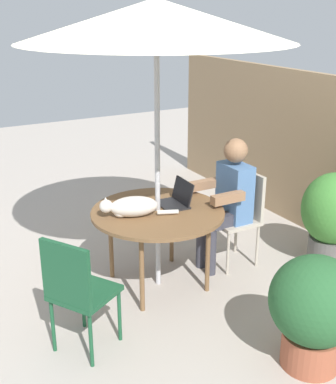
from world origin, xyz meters
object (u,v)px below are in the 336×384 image
Objects in this scene: patio_table at (158,216)px; chair_occupied at (241,210)px; person_seated at (228,197)px; potted_plant_near_fence at (315,308)px; patio_umbrella at (156,21)px; cat at (131,207)px; potted_plant_by_chair at (333,216)px; chair_empty at (76,287)px; laptop at (177,198)px.

chair_occupied is at bearing 90.00° from patio_table.
potted_plant_near_fence is (1.47, -0.33, -0.24)m from person_seated.
patio_umbrella reaches higher than cat.
person_seated is 1.01m from potted_plant_by_chair.
chair_occupied is 1.10× the size of potted_plant_near_fence.
chair_empty is 1.10× the size of potted_plant_near_fence.
cat is at bearing -89.40° from patio_table.
laptop is at bearing 100.04° from patio_table.
potted_plant_near_fence is at bearing -12.56° from person_seated.
cat is 1.93m from potted_plant_by_chair.
person_seated is at bearing 108.80° from chair_empty.
patio_umbrella is 2.67× the size of chair_occupied.
cat is 1.65m from potted_plant_near_fence.
person_seated reaches higher than potted_plant_by_chair.
potted_plant_by_chair reaches higher than cat.
cat is at bearing 129.55° from chair_empty.
chair_occupied is 1.00× the size of chair_empty.
chair_empty is 0.93m from cat.
person_seated reaches higher than chair_empty.
patio_table is 0.73m from person_seated.
potted_plant_by_chair is at bearing 73.00° from patio_table.
potted_plant_by_chair is at bearing 55.23° from chair_occupied.
potted_plant_by_chair is (0.48, 1.85, -0.28)m from cat.
chair_occupied and chair_empty have the same top height.
cat is (-0.57, 0.69, 0.26)m from chair_empty.
chair_empty is 2.53m from potted_plant_by_chair.
cat is at bearing -89.40° from patio_umbrella.
potted_plant_near_fence is at bearing -18.26° from chair_occupied.
laptop is at bearing 94.98° from cat.
chair_occupied is at bearing 90.13° from cat.
person_seated is at bearing -119.54° from potted_plant_by_chair.
person_seated is at bearing 167.44° from potted_plant_near_fence.
laptop is at bearing -110.87° from potted_plant_by_chair.
potted_plant_by_chair is at bearing 73.00° from patio_umbrella.
patio_table is at bearing 90.60° from cat.
laptop is (-0.04, -0.52, 0.07)m from person_seated.
cat is at bearing -89.85° from person_seated.
chair_occupied is 0.97× the size of potted_plant_by_chair.
potted_plant_near_fence is (1.47, 0.40, -1.79)m from patio_umbrella.
potted_plant_near_fence is (0.90, 1.34, -0.07)m from chair_empty.
patio_table is 1.39× the size of potted_plant_near_fence.
potted_plant_near_fence is at bearing 7.14° from laptop.
potted_plant_near_fence is at bearing -50.26° from potted_plant_by_chair.
potted_plant_by_chair is at bearing 75.30° from cat.
patio_table is 0.48× the size of patio_umbrella.
cat is at bearing -155.90° from potted_plant_near_fence.
person_seated is 1.51× the size of potted_plant_near_fence.
patio_umbrella is 2.04m from chair_empty.
potted_plant_near_fence is at bearing 24.10° from cat.
chair_empty is 0.73× the size of person_seated.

